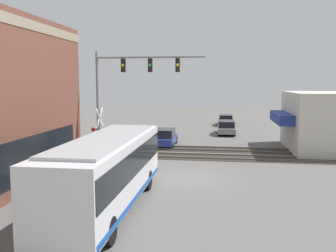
{
  "coord_description": "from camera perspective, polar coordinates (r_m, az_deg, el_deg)",
  "views": [
    {
      "loc": [
        -21.16,
        -2.05,
        5.52
      ],
      "look_at": [
        4.42,
        1.63,
        2.46
      ],
      "focal_mm": 40.0,
      "sensor_mm": 36.0,
      "label": 1
    }
  ],
  "objects": [
    {
      "name": "parked_car_grey",
      "position": [
        40.1,
        8.91,
        -0.27
      ],
      "size": [
        4.83,
        1.82,
        1.45
      ],
      "color": "slate",
      "rests_on": "ground"
    },
    {
      "name": "rail_track_far",
      "position": [
        30.92,
        4.27,
        -3.5
      ],
      "size": [
        2.6,
        60.0,
        0.15
      ],
      "color": "#332D28",
      "rests_on": "ground"
    },
    {
      "name": "parked_car_black",
      "position": [
        48.35,
        8.8,
        0.88
      ],
      "size": [
        4.45,
        1.82,
        1.36
      ],
      "color": "black",
      "rests_on": "ground"
    },
    {
      "name": "traffic_signal_gantry",
      "position": [
        25.68,
        -6.08,
        6.87
      ],
      "size": [
        0.42,
        7.51,
        7.57
      ],
      "color": "gray",
      "rests_on": "ground"
    },
    {
      "name": "parked_car_blue",
      "position": [
        32.38,
        -0.52,
        -1.83
      ],
      "size": [
        4.38,
        1.82,
        1.48
      ],
      "color": "navy",
      "rests_on": "ground"
    },
    {
      "name": "ground_plane",
      "position": [
        21.96,
        2.6,
        -7.81
      ],
      "size": [
        120.0,
        120.0,
        0.0
      ],
      "primitive_type": "plane",
      "color": "#605E5B"
    },
    {
      "name": "crossing_signal",
      "position": [
        25.77,
        -10.36,
        -0.55
      ],
      "size": [
        1.41,
        1.18,
        3.81
      ],
      "color": "gray",
      "rests_on": "ground"
    },
    {
      "name": "pedestrian_at_crossing",
      "position": [
        25.57,
        -8.01,
        -3.59
      ],
      "size": [
        0.34,
        0.34,
        1.86
      ],
      "color": "#473828",
      "rests_on": "ground"
    },
    {
      "name": "rail_track_near",
      "position": [
        27.79,
        3.81,
        -4.67
      ],
      "size": [
        2.6,
        60.0,
        0.15
      ],
      "color": "#332D28",
      "rests_on": "ground"
    },
    {
      "name": "city_bus",
      "position": [
        16.47,
        -9.21,
        -6.56
      ],
      "size": [
        10.67,
        2.59,
        3.18
      ],
      "color": "silver",
      "rests_on": "ground"
    }
  ]
}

